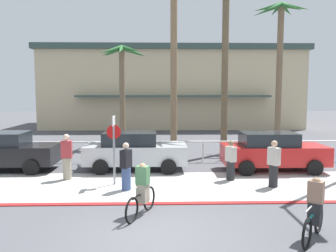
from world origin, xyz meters
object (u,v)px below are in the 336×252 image
at_px(palm_tree_1, 122,68).
at_px(pedestrian_2, 231,162).
at_px(car_black_1, 4,151).
at_px(pedestrian_1, 274,166).
at_px(pedestrian_0, 67,159).
at_px(palm_tree_3, 226,20).
at_px(stop_sign_bike_lane, 114,140).
at_px(cyclist_black_1, 142,191).
at_px(car_silver_2, 135,150).
at_px(cyclist_teal_0, 315,210).
at_px(palm_tree_2, 174,25).
at_px(car_red_3, 272,151).
at_px(pedestrian_3, 126,168).
at_px(palm_tree_4, 279,40).

xyz_separation_m(palm_tree_1, pedestrian_2, (5.05, -8.77, -4.14)).
bearing_deg(car_black_1, pedestrian_1, -15.12).
bearing_deg(pedestrian_2, pedestrian_0, 177.62).
distance_m(palm_tree_3, pedestrian_2, 8.61).
relative_size(stop_sign_bike_lane, cyclist_black_1, 1.51).
relative_size(car_black_1, pedestrian_0, 2.43).
bearing_deg(cyclist_black_1, car_silver_2, 96.00).
bearing_deg(cyclist_black_1, palm_tree_1, 98.14).
relative_size(cyclist_teal_0, pedestrian_2, 0.96).
xyz_separation_m(car_silver_2, cyclist_black_1, (0.59, -5.57, -0.18)).
bearing_deg(cyclist_teal_0, palm_tree_2, 104.65).
relative_size(palm_tree_3, pedestrian_1, 5.76).
xyz_separation_m(palm_tree_2, cyclist_teal_0, (2.82, -10.80, -6.19)).
bearing_deg(palm_tree_1, car_black_1, -123.05).
height_order(cyclist_black_1, pedestrian_2, pedestrian_2).
height_order(cyclist_teal_0, pedestrian_1, pedestrian_1).
relative_size(palm_tree_2, pedestrian_2, 6.36).
relative_size(stop_sign_bike_lane, car_silver_2, 0.58).
bearing_deg(palm_tree_2, stop_sign_bike_lane, -112.61).
bearing_deg(pedestrian_0, car_black_1, 152.24).
xyz_separation_m(palm_tree_3, pedestrian_1, (0.52, -6.61, -6.42)).
bearing_deg(stop_sign_bike_lane, cyclist_teal_0, -42.52).
bearing_deg(pedestrian_0, pedestrian_2, -2.38).
distance_m(palm_tree_1, car_red_3, 10.94).
xyz_separation_m(palm_tree_2, pedestrian_3, (-1.97, -6.69, -6.11)).
height_order(palm_tree_2, palm_tree_3, palm_tree_2).
bearing_deg(car_red_3, stop_sign_bike_lane, -162.54).
relative_size(palm_tree_2, car_black_1, 2.26).
distance_m(stop_sign_bike_lane, car_red_3, 6.94).
xyz_separation_m(palm_tree_1, pedestrian_3, (1.11, -10.03, -4.07)).
xyz_separation_m(stop_sign_bike_lane, car_red_3, (6.58, 2.07, -0.81)).
relative_size(palm_tree_3, cyclist_black_1, 5.82).
xyz_separation_m(palm_tree_1, car_red_3, (7.19, -7.22, -3.98)).
bearing_deg(pedestrian_1, cyclist_black_1, -150.01).
xyz_separation_m(palm_tree_1, cyclist_teal_0, (5.91, -14.14, -4.16)).
bearing_deg(car_black_1, palm_tree_2, 24.97).
bearing_deg(palm_tree_3, car_red_3, -71.91).
xyz_separation_m(car_black_1, car_red_3, (11.65, -0.36, 0.00)).
distance_m(palm_tree_4, cyclist_teal_0, 14.50).
bearing_deg(pedestrian_0, car_red_3, 8.60).
distance_m(palm_tree_2, car_red_3, 8.25).
distance_m(car_silver_2, pedestrian_1, 5.95).
relative_size(palm_tree_1, palm_tree_2, 0.63).
height_order(cyclist_teal_0, pedestrian_3, pedestrian_3).
xyz_separation_m(pedestrian_0, pedestrian_1, (7.72, -1.28, -0.05)).
bearing_deg(stop_sign_bike_lane, cyclist_black_1, -69.66).
bearing_deg(pedestrian_1, palm_tree_2, 117.14).
bearing_deg(palm_tree_2, palm_tree_3, 3.43).
xyz_separation_m(palm_tree_3, car_black_1, (-10.33, -3.68, -6.34)).
bearing_deg(pedestrian_0, cyclist_black_1, -51.71).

